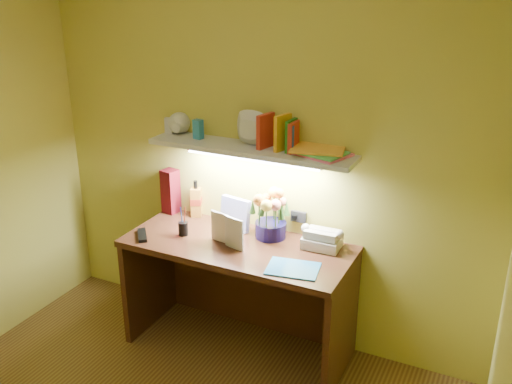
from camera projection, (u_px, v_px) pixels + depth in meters
desk at (238, 297)px, 3.60m from camera, size 1.40×0.60×0.75m
flower_bouquet at (271, 211)px, 3.49m from camera, size 0.26×0.26×0.34m
telephone at (322, 237)px, 3.39m from camera, size 0.22×0.17×0.13m
desk_clock at (334, 238)px, 3.44m from camera, size 0.09×0.05×0.09m
whisky_bottle at (196, 199)px, 3.81m from camera, size 0.09×0.09×0.25m
whisky_box at (171, 191)px, 3.87m from camera, size 0.11×0.11×0.30m
pen_cup at (183, 224)px, 3.55m from camera, size 0.07×0.07×0.15m
art_card at (235, 214)px, 3.63m from camera, size 0.21×0.08×0.21m
tv_remote at (142, 235)px, 3.55m from camera, size 0.15×0.17×0.02m
blue_folder at (293, 269)px, 3.16m from camera, size 0.32×0.26×0.01m
desk_book_a at (211, 224)px, 3.50m from camera, size 0.14×0.05×0.19m
desk_book_b at (225, 230)px, 3.41m from camera, size 0.14×0.05×0.20m
wall_shelf at (249, 143)px, 3.41m from camera, size 1.30×0.33×0.24m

